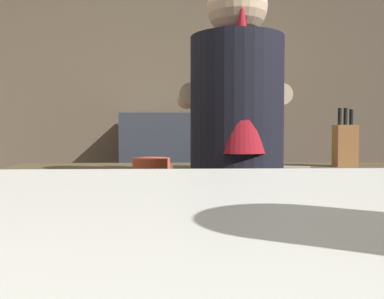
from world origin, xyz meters
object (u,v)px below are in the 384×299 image
(bartender, at_px, (237,166))
(mixing_bowl, at_px, (151,163))
(bottle_vinegar, at_px, (215,103))
(knife_block, at_px, (345,145))
(chefs_knife, at_px, (283,167))
(bottle_hot_sauce, at_px, (236,101))

(bartender, xyz_separation_m, mixing_bowl, (-0.33, 0.41, -0.02))
(bottle_vinegar, bearing_deg, knife_block, -65.73)
(mixing_bowl, height_order, chefs_knife, mixing_bowl)
(mixing_bowl, relative_size, chefs_knife, 0.72)
(chefs_knife, relative_size, bottle_hot_sauce, 0.92)
(mixing_bowl, relative_size, bottle_hot_sauce, 0.66)
(mixing_bowl, distance_m, chefs_knife, 0.62)
(knife_block, xyz_separation_m, chefs_knife, (-0.31, -0.05, -0.10))
(bottle_hot_sauce, relative_size, bottle_vinegar, 1.30)
(knife_block, relative_size, bottle_hot_sauce, 1.08)
(knife_block, relative_size, mixing_bowl, 1.63)
(mixing_bowl, distance_m, bottle_hot_sauce, 1.45)
(chefs_knife, bearing_deg, bottle_vinegar, 112.80)
(knife_block, height_order, mixing_bowl, knife_block)
(knife_block, distance_m, bottle_vinegar, 1.29)
(knife_block, xyz_separation_m, bottle_vinegar, (-0.52, 1.15, 0.27))
(mixing_bowl, bearing_deg, knife_block, 3.03)
(bartender, bearing_deg, mixing_bowl, 38.24)
(knife_block, bearing_deg, bottle_vinegar, 114.27)
(bartender, height_order, chefs_knife, bartender)
(bartender, relative_size, mixing_bowl, 9.50)
(mixing_bowl, bearing_deg, bottle_vinegar, 71.27)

